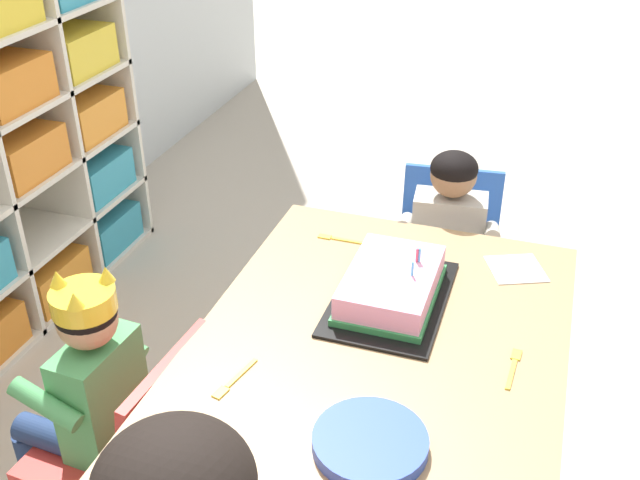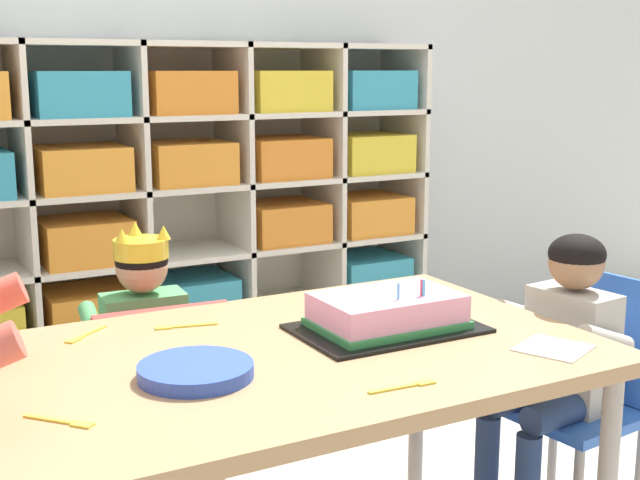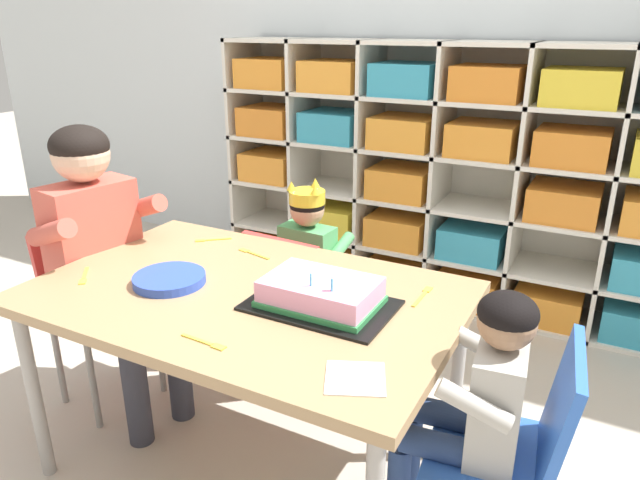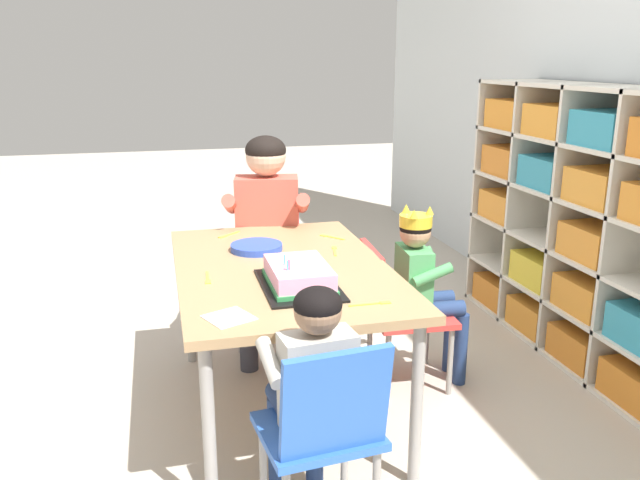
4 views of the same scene
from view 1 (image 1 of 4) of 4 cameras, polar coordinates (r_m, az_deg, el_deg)
name	(u,v)px [view 1 (image 1 of 4)]	position (r m, az deg, el deg)	size (l,w,h in m)	color
activity_table	(368,382)	(1.64, 3.69, -10.76)	(1.24, 0.80, 0.63)	#A37F56
classroom_chair_blue	(134,439)	(1.87, -13.95, -14.46)	(0.38, 0.38, 0.63)	red
child_with_crown	(86,384)	(1.84, -17.41, -10.44)	(0.31, 0.31, 0.80)	#4C9E5B
classroom_chair_guest_side	(445,263)	(2.37, 9.50, -1.74)	(0.35, 0.36, 0.69)	blue
guest_at_table_side	(446,251)	(2.23, 9.54, -0.82)	(0.31, 0.31, 0.81)	#B2ADA3
birthday_cake_on_tray	(391,287)	(1.78, 5.43, -3.61)	(0.40, 0.26, 0.12)	black
paper_plate_stack	(370,442)	(1.43, 3.84, -15.12)	(0.22, 0.22, 0.03)	blue
paper_napkin_square	(516,269)	(1.96, 14.69, -2.14)	(0.13, 0.13, 0.00)	white
fork_near_cake_tray	(233,381)	(1.57, -6.64, -10.60)	(0.14, 0.05, 0.00)	yellow
fork_scattered_mid_table	(168,448)	(1.46, -11.47, -15.24)	(0.11, 0.09, 0.00)	yellow
fork_at_table_front_edge	(340,239)	(2.02, 1.51, 0.06)	(0.02, 0.14, 0.00)	yellow
fork_near_child_seat	(513,366)	(1.65, 14.51, -9.27)	(0.14, 0.02, 0.00)	yellow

